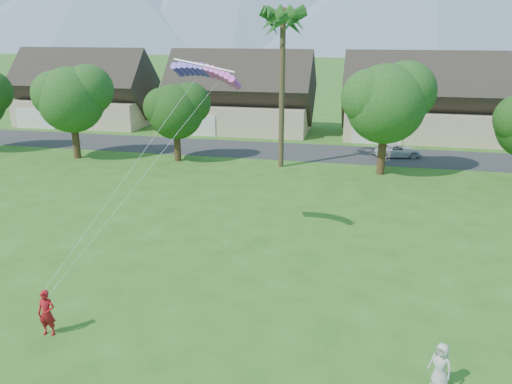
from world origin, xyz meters
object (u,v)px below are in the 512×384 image
(kite_flyer, at_px, (47,313))
(watcher, at_px, (441,365))
(parafoil_kite, at_px, (207,71))
(parked_car, at_px, (397,151))

(kite_flyer, distance_m, watcher, 13.74)
(parafoil_kite, bearing_deg, parked_car, 73.65)
(watcher, relative_size, parked_car, 0.38)
(kite_flyer, bearing_deg, parafoil_kite, 62.43)
(kite_flyer, relative_size, watcher, 1.16)
(watcher, distance_m, parafoil_kite, 15.90)
(kite_flyer, distance_m, parafoil_kite, 12.65)
(watcher, xyz_separation_m, parked_car, (0.12, 30.78, -0.20))
(kite_flyer, distance_m, parked_car, 33.89)
(parked_car, bearing_deg, parafoil_kite, 140.53)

